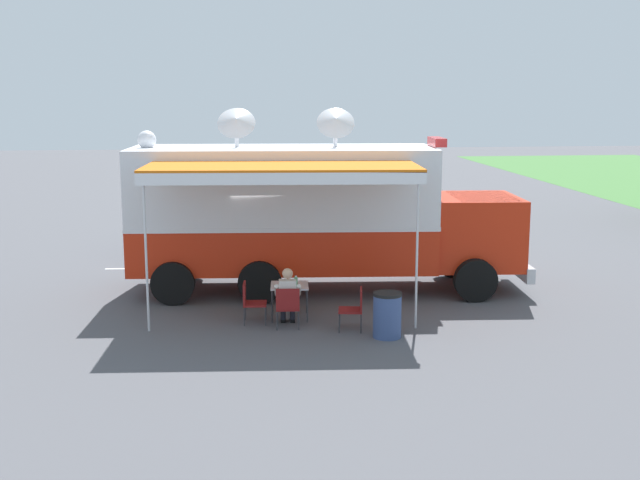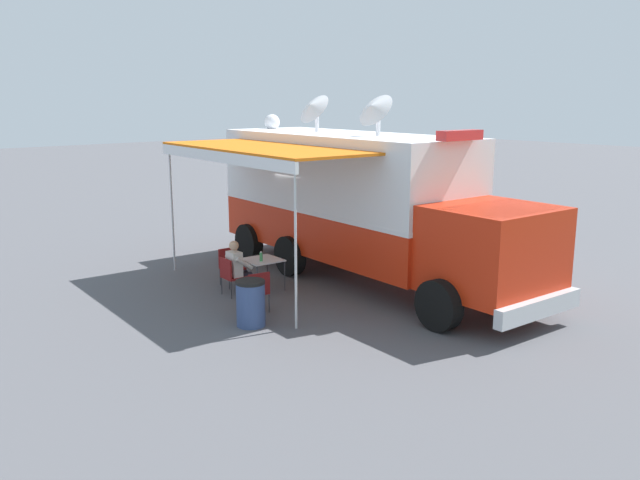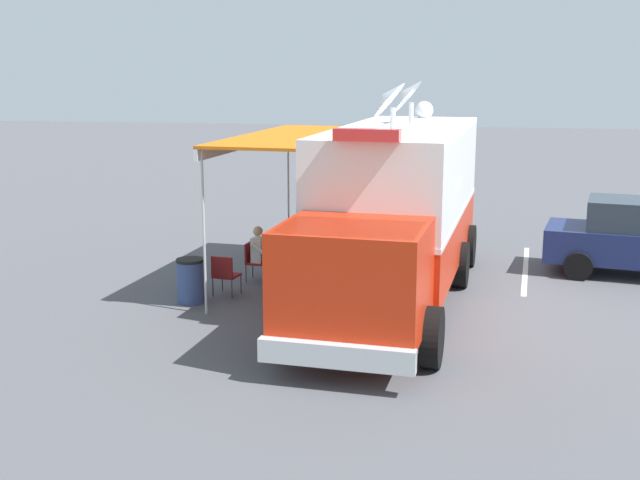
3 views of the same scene
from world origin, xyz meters
The scene contains 11 objects.
ground_plane centered at (0.00, 0.00, 0.00)m, with size 100.00×100.00×0.00m, color #515156.
lot_stripe centered at (-2.78, -2.33, 0.00)m, with size 0.12×4.80×0.01m, color silver.
command_truck centered at (0.09, 0.74, 1.95)m, with size 5.25×9.64×4.53m.
folding_table centered at (2.49, -0.03, 0.67)m, with size 0.85×0.85×0.73m.
water_bottle centered at (2.61, 0.10, 0.83)m, with size 0.07×0.07×0.22m.
folding_chair_at_table centered at (3.29, -0.13, 0.51)m, with size 0.51×0.51×0.87m.
folding_chair_beside_table centered at (2.80, -0.88, 0.51)m, with size 0.51×0.51×0.87m.
folding_chair_spare_by_truck centered at (3.55, 1.23, 0.51)m, with size 0.55×0.55×0.87m.
seated_responder centered at (3.10, -0.12, 0.65)m, with size 0.68×0.58×1.25m.
trash_bin centered at (4.09, 1.78, 0.46)m, with size 0.57×0.57×0.91m.
car_behind_truck centered at (-5.27, -2.24, 0.88)m, with size 4.44×2.52×1.76m.
Camera 1 is at (19.35, -1.23, 4.81)m, focal length 45.54 mm.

